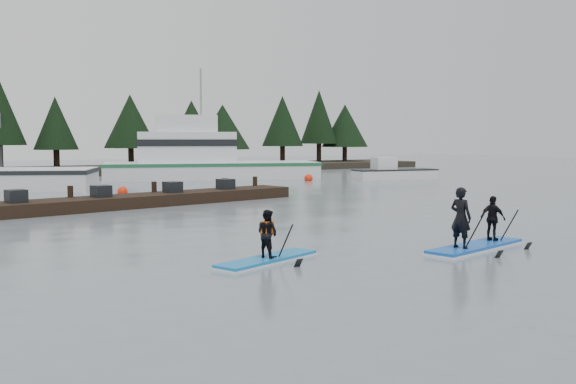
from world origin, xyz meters
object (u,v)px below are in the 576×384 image
fishing_boat_medium (206,170)px  floating_dock (144,200)px  paddleboard_duo (476,229)px  paddleboard_solo (267,245)px

fishing_boat_medium → floating_dock: fishing_boat_medium is taller
fishing_boat_medium → paddleboard_duo: (-6.24, -32.18, -0.12)m
paddleboard_duo → paddleboard_solo: bearing=153.7°
fishing_boat_medium → paddleboard_duo: bearing=-82.4°
fishing_boat_medium → floating_dock: size_ratio=1.05×
fishing_boat_medium → paddleboard_solo: fishing_boat_medium is taller
fishing_boat_medium → paddleboard_duo: 32.78m
paddleboard_solo → fishing_boat_medium: bearing=48.4°
floating_dock → paddleboard_duo: (4.08, -15.52, 0.29)m
fishing_boat_medium → paddleboard_duo: fishing_boat_medium is taller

